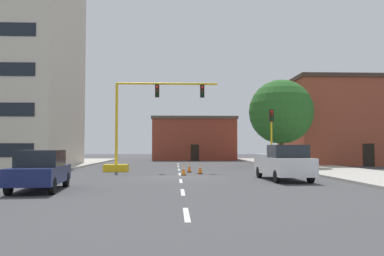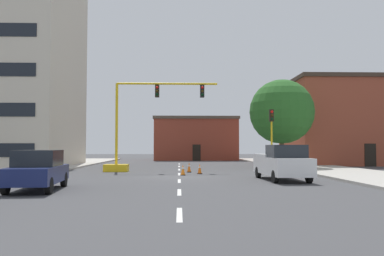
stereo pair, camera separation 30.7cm
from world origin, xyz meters
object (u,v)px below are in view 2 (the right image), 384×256
pickup_truck_white (282,163)px  traffic_light_pole_right (272,126)px  traffic_cone_roadside_a (189,167)px  traffic_cone_roadside_b (200,169)px  traffic_signal_gantry (131,142)px  tree_right_mid (282,112)px  traffic_cone_roadside_c (183,170)px  sedan_navy_near_left (38,170)px

pickup_truck_white → traffic_light_pole_right: bearing=80.6°
traffic_cone_roadside_a → traffic_cone_roadside_b: size_ratio=1.05×
pickup_truck_white → traffic_cone_roadside_b: size_ratio=7.69×
traffic_light_pole_right → pickup_truck_white: size_ratio=0.88×
traffic_signal_gantry → traffic_cone_roadside_a: (4.45, -1.03, -1.85)m
traffic_light_pole_right → traffic_cone_roadside_a: size_ratio=6.39×
tree_right_mid → traffic_cone_roadside_c: bearing=-136.4°
traffic_cone_roadside_b → pickup_truck_white: bearing=-52.0°
traffic_cone_roadside_c → sedan_navy_near_left: bearing=-125.1°
traffic_signal_gantry → traffic_light_pole_right: 10.99m
tree_right_mid → traffic_cone_roadside_a: 10.93m
traffic_cone_roadside_c → traffic_cone_roadside_b: bearing=47.8°
pickup_truck_white → sedan_navy_near_left: (-11.91, -4.82, -0.09)m
traffic_light_pole_right → pickup_truck_white: 9.03m
traffic_light_pole_right → sedan_navy_near_left: traffic_light_pole_right is taller
traffic_signal_gantry → sedan_navy_near_left: 13.46m
traffic_cone_roadside_a → traffic_cone_roadside_b: traffic_cone_roadside_a is taller
sedan_navy_near_left → traffic_cone_roadside_b: 12.87m
traffic_light_pole_right → sedan_navy_near_left: size_ratio=1.03×
tree_right_mid → pickup_truck_white: (-3.29, -12.67, -4.02)m
tree_right_mid → traffic_cone_roadside_a: bearing=-147.3°
traffic_cone_roadside_b → traffic_cone_roadside_c: size_ratio=0.98×
tree_right_mid → traffic_cone_roadside_b: 11.41m
tree_right_mid → pickup_truck_white: 13.69m
tree_right_mid → sedan_navy_near_left: size_ratio=1.69×
pickup_truck_white → traffic_cone_roadside_a: size_ratio=7.30×
traffic_cone_roadside_a → traffic_cone_roadside_b: (0.70, -1.74, -0.02)m
tree_right_mid → traffic_cone_roadside_c: size_ratio=10.76×
sedan_navy_near_left → traffic_cone_roadside_c: 11.12m
pickup_truck_white → traffic_cone_roadside_a: pickup_truck_white is taller
sedan_navy_near_left → traffic_cone_roadside_c: (6.38, 9.09, -0.53)m
traffic_signal_gantry → traffic_light_pole_right: (10.91, 0.19, 1.31)m
traffic_light_pole_right → traffic_cone_roadside_a: 7.30m
traffic_cone_roadside_a → traffic_cone_roadside_c: bearing=-99.1°
traffic_signal_gantry → pickup_truck_white: traffic_signal_gantry is taller
traffic_cone_roadside_a → traffic_signal_gantry: bearing=166.9°
traffic_signal_gantry → traffic_cone_roadside_a: bearing=-13.1°
traffic_signal_gantry → tree_right_mid: 13.77m
traffic_light_pole_right → sedan_navy_near_left: bearing=-134.9°
traffic_cone_roadside_a → traffic_cone_roadside_c: 3.08m
traffic_cone_roadside_a → traffic_cone_roadside_c: (-0.49, -3.04, -0.01)m
traffic_light_pole_right → traffic_cone_roadside_c: size_ratio=6.59×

